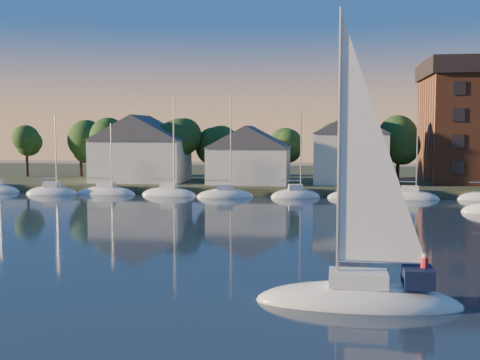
% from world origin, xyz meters
% --- Properties ---
extents(ground, '(260.00, 260.00, 0.00)m').
position_xyz_m(ground, '(0.00, 0.00, 0.00)').
color(ground, black).
rests_on(ground, ground).
extents(shoreline_land, '(160.00, 50.00, 2.00)m').
position_xyz_m(shoreline_land, '(0.00, 75.00, 0.00)').
color(shoreline_land, '#353C23').
rests_on(shoreline_land, ground).
extents(wooden_dock, '(120.00, 3.00, 1.00)m').
position_xyz_m(wooden_dock, '(0.00, 52.00, 0.00)').
color(wooden_dock, brown).
rests_on(wooden_dock, ground).
extents(clubhouse_west, '(13.65, 9.45, 9.64)m').
position_xyz_m(clubhouse_west, '(-22.00, 58.00, 5.93)').
color(clubhouse_west, white).
rests_on(clubhouse_west, shoreline_land).
extents(clubhouse_centre, '(11.55, 8.40, 8.08)m').
position_xyz_m(clubhouse_centre, '(-6.00, 57.00, 5.13)').
color(clubhouse_centre, white).
rests_on(clubhouse_centre, shoreline_land).
extents(clubhouse_east, '(10.50, 8.40, 9.80)m').
position_xyz_m(clubhouse_east, '(8.00, 59.00, 6.00)').
color(clubhouse_east, white).
rests_on(clubhouse_east, shoreline_land).
extents(tree_line, '(93.40, 5.40, 8.90)m').
position_xyz_m(tree_line, '(2.00, 63.00, 7.18)').
color(tree_line, '#362418').
rests_on(tree_line, shoreline_land).
extents(moored_fleet, '(79.50, 2.40, 12.05)m').
position_xyz_m(moored_fleet, '(-4.00, 49.00, 0.10)').
color(moored_fleet, white).
rests_on(moored_fleet, ground).
extents(hero_sailboat, '(10.10, 3.38, 15.46)m').
position_xyz_m(hero_sailboat, '(6.69, 3.08, 0.63)').
color(hero_sailboat, white).
rests_on(hero_sailboat, ground).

